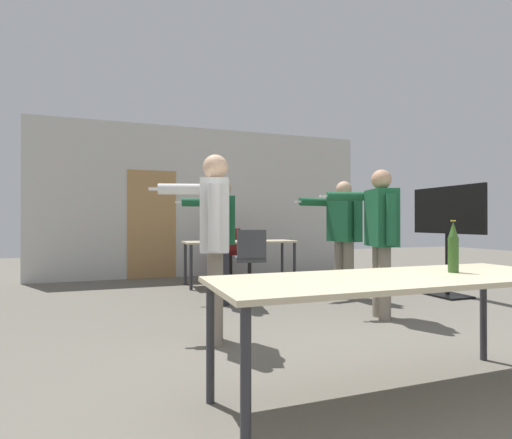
{
  "coord_description": "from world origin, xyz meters",
  "views": [
    {
      "loc": [
        -1.78,
        -1.5,
        1.07
      ],
      "look_at": [
        -0.25,
        2.79,
        1.1
      ],
      "focal_mm": 28.0,
      "sensor_mm": 36.0,
      "label": 1
    }
  ],
  "objects": [
    {
      "name": "person_near_casual",
      "position": [
        1.01,
        2.22,
        1.0
      ],
      "size": [
        0.72,
        0.76,
        1.66
      ],
      "rotation": [
        0.0,
        0.0,
        1.3
      ],
      "color": "slate",
      "rests_on": "ground_plane"
    },
    {
      "name": "person_left_plaid",
      "position": [
        -0.45,
        3.57,
        0.97
      ],
      "size": [
        0.74,
        0.76,
        1.62
      ],
      "rotation": [
        0.0,
        0.0,
        1.41
      ],
      "color": "#28282D",
      "rests_on": "ground_plane"
    },
    {
      "name": "conference_table_far",
      "position": [
        0.26,
        5.02,
        0.67
      ],
      "size": [
        1.91,
        0.66,
        0.74
      ],
      "color": "#C6B793",
      "rests_on": "ground_plane"
    },
    {
      "name": "office_chair_far_right",
      "position": [
        0.31,
        5.82,
        0.45
      ],
      "size": [
        0.63,
        0.66,
        0.95
      ],
      "rotation": [
        0.0,
        0.0,
        5.84
      ],
      "color": "black",
      "rests_on": "ground_plane"
    },
    {
      "name": "person_right_polo",
      "position": [
        1.26,
        3.37,
        0.98
      ],
      "size": [
        0.82,
        0.69,
        1.64
      ],
      "rotation": [
        0.0,
        0.0,
        1.7
      ],
      "color": "slate",
      "rests_on": "ground_plane"
    },
    {
      "name": "beer_bottle",
      "position": [
        0.3,
        0.51,
        0.91
      ],
      "size": [
        0.07,
        0.07,
        0.34
      ],
      "color": "#2D511E",
      "rests_on": "conference_table_near"
    },
    {
      "name": "ground_plane",
      "position": [
        0.0,
        0.0,
        0.0
      ],
      "size": [
        24.0,
        24.0,
        0.0
      ],
      "primitive_type": "plane",
      "color": "#666056"
    },
    {
      "name": "office_chair_near_pushed",
      "position": [
        0.21,
        4.34,
        0.45
      ],
      "size": [
        0.54,
        0.6,
        0.95
      ],
      "rotation": [
        0.0,
        0.0,
        6.08
      ],
      "color": "black",
      "rests_on": "ground_plane"
    },
    {
      "name": "person_far_watching",
      "position": [
        -0.95,
        1.96,
        1.01
      ],
      "size": [
        0.72,
        0.77,
        1.67
      ],
      "rotation": [
        0.0,
        0.0,
        1.28
      ],
      "color": "slate",
      "rests_on": "ground_plane"
    },
    {
      "name": "conference_table_near",
      "position": [
        -0.16,
        0.49,
        0.69
      ],
      "size": [
        2.29,
        0.79,
        0.74
      ],
      "color": "#C6B793",
      "rests_on": "ground_plane"
    },
    {
      "name": "tv_screen",
      "position": [
        2.75,
        2.98,
        1.01
      ],
      "size": [
        0.44,
        1.28,
        1.58
      ],
      "rotation": [
        0.0,
        0.0,
        -1.57
      ],
      "color": "black",
      "rests_on": "ground_plane"
    },
    {
      "name": "back_wall",
      "position": [
        -0.02,
        6.37,
        1.46
      ],
      "size": [
        6.59,
        0.12,
        2.94
      ],
      "color": "beige",
      "rests_on": "ground_plane"
    }
  ]
}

